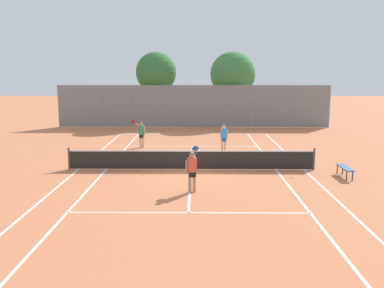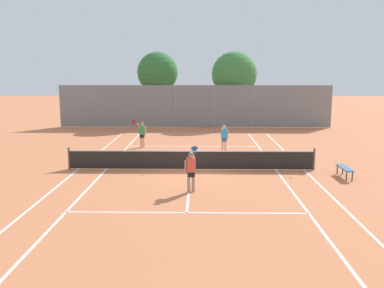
% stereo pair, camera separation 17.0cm
% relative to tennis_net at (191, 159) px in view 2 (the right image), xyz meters
% --- Properties ---
extents(ground_plane, '(120.00, 120.00, 0.00)m').
position_rel_tennis_net_xyz_m(ground_plane, '(0.00, 0.00, -0.51)').
color(ground_plane, '#C67047').
extents(court_line_markings, '(11.10, 23.90, 0.01)m').
position_rel_tennis_net_xyz_m(court_line_markings, '(0.00, 0.00, -0.51)').
color(court_line_markings, silver).
rests_on(court_line_markings, ground).
extents(tennis_net, '(12.00, 0.10, 1.07)m').
position_rel_tennis_net_xyz_m(tennis_net, '(0.00, 0.00, 0.00)').
color(tennis_net, '#474C47').
rests_on(tennis_net, ground).
extents(player_near_side, '(0.54, 0.83, 1.77)m').
position_rel_tennis_net_xyz_m(player_near_side, '(0.09, -3.89, 0.42)').
color(player_near_side, tan).
rests_on(player_near_side, ground).
extents(player_far_left, '(0.87, 0.67, 1.77)m').
position_rel_tennis_net_xyz_m(player_far_left, '(-3.17, 5.95, 0.42)').
color(player_far_left, '#D8A884').
rests_on(player_far_left, ground).
extents(player_far_right, '(0.44, 0.54, 1.60)m').
position_rel_tennis_net_xyz_m(player_far_right, '(1.87, 4.66, 0.40)').
color(player_far_right, beige).
rests_on(player_far_right, ground).
extents(loose_tennis_ball_0, '(0.07, 0.07, 0.07)m').
position_rel_tennis_net_xyz_m(loose_tennis_ball_0, '(3.46, 6.83, -0.48)').
color(loose_tennis_ball_0, '#D1DB33').
rests_on(loose_tennis_ball_0, ground).
extents(loose_tennis_ball_1, '(0.07, 0.07, 0.07)m').
position_rel_tennis_net_xyz_m(loose_tennis_ball_1, '(-4.07, 10.05, -0.48)').
color(loose_tennis_ball_1, '#D1DB33').
rests_on(loose_tennis_ball_1, ground).
extents(loose_tennis_ball_2, '(0.07, 0.07, 0.07)m').
position_rel_tennis_net_xyz_m(loose_tennis_ball_2, '(4.54, -1.63, -0.48)').
color(loose_tennis_ball_2, '#D1DB33').
rests_on(loose_tennis_ball_2, ground).
extents(loose_tennis_ball_3, '(0.07, 0.07, 0.07)m').
position_rel_tennis_net_xyz_m(loose_tennis_ball_3, '(1.08, 7.62, -0.48)').
color(loose_tennis_ball_3, '#D1DB33').
rests_on(loose_tennis_ball_3, ground).
extents(loose_tennis_ball_4, '(0.07, 0.07, 0.07)m').
position_rel_tennis_net_xyz_m(loose_tennis_ball_4, '(-4.94, 8.46, -0.48)').
color(loose_tennis_ball_4, '#D1DB33').
rests_on(loose_tennis_ball_4, ground).
extents(loose_tennis_ball_5, '(0.07, 0.07, 0.07)m').
position_rel_tennis_net_xyz_m(loose_tennis_ball_5, '(-2.19, -1.28, -0.48)').
color(loose_tennis_ball_5, '#D1DB33').
rests_on(loose_tennis_ball_5, ground).
extents(courtside_bench, '(0.36, 1.50, 0.47)m').
position_rel_tennis_net_xyz_m(courtside_bench, '(6.97, -1.42, -0.10)').
color(courtside_bench, '#33598C').
rests_on(courtside_bench, ground).
extents(back_fence, '(22.88, 0.08, 3.55)m').
position_rel_tennis_net_xyz_m(back_fence, '(0.00, 15.60, 1.27)').
color(back_fence, gray).
rests_on(back_fence, ground).
extents(tree_behind_left, '(3.53, 3.53, 6.34)m').
position_rel_tennis_net_xyz_m(tree_behind_left, '(-3.33, 17.27, 3.98)').
color(tree_behind_left, brown).
rests_on(tree_behind_left, ground).
extents(tree_behind_right, '(3.98, 3.98, 6.40)m').
position_rel_tennis_net_xyz_m(tree_behind_right, '(3.49, 17.92, 3.79)').
color(tree_behind_right, brown).
rests_on(tree_behind_right, ground).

